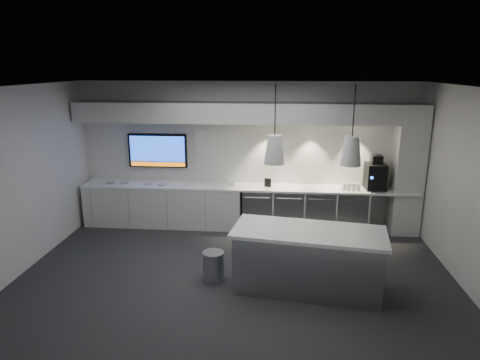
# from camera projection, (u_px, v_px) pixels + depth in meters

# --- Properties ---
(floor) EXTENTS (7.00, 7.00, 0.00)m
(floor) POSITION_uv_depth(u_px,v_px,m) (236.00, 276.00, 6.93)
(floor) COLOR #2A2A2C
(floor) RESTS_ON ground
(ceiling) EXTENTS (7.00, 7.00, 0.00)m
(ceiling) POSITION_uv_depth(u_px,v_px,m) (235.00, 87.00, 6.16)
(ceiling) COLOR black
(ceiling) RESTS_ON wall_back
(wall_back) EXTENTS (7.00, 0.00, 7.00)m
(wall_back) POSITION_uv_depth(u_px,v_px,m) (247.00, 154.00, 8.95)
(wall_back) COLOR silver
(wall_back) RESTS_ON floor
(wall_front) EXTENTS (7.00, 0.00, 7.00)m
(wall_front) POSITION_uv_depth(u_px,v_px,m) (210.00, 257.00, 4.14)
(wall_front) COLOR silver
(wall_front) RESTS_ON floor
(wall_left) EXTENTS (0.00, 7.00, 7.00)m
(wall_left) POSITION_uv_depth(u_px,v_px,m) (18.00, 182.00, 6.84)
(wall_left) COLOR silver
(wall_left) RESTS_ON floor
(wall_right) EXTENTS (0.00, 7.00, 7.00)m
(wall_right) POSITION_uv_depth(u_px,v_px,m) (474.00, 193.00, 6.24)
(wall_right) COLOR silver
(wall_right) RESTS_ON floor
(back_counter) EXTENTS (6.80, 0.65, 0.04)m
(back_counter) POSITION_uv_depth(u_px,v_px,m) (246.00, 187.00, 8.80)
(back_counter) COLOR white
(back_counter) RESTS_ON left_base_cabinets
(left_base_cabinets) EXTENTS (3.30, 0.63, 0.86)m
(left_base_cabinets) POSITION_uv_depth(u_px,v_px,m) (164.00, 205.00, 9.06)
(left_base_cabinets) COLOR silver
(left_base_cabinets) RESTS_ON floor
(fridge_unit_a) EXTENTS (0.60, 0.61, 0.85)m
(fridge_unit_a) POSITION_uv_depth(u_px,v_px,m) (258.00, 208.00, 8.89)
(fridge_unit_a) COLOR #94989C
(fridge_unit_a) RESTS_ON floor
(fridge_unit_b) EXTENTS (0.60, 0.61, 0.85)m
(fridge_unit_b) POSITION_uv_depth(u_px,v_px,m) (288.00, 209.00, 8.84)
(fridge_unit_b) COLOR #94989C
(fridge_unit_b) RESTS_ON floor
(fridge_unit_c) EXTENTS (0.60, 0.61, 0.85)m
(fridge_unit_c) POSITION_uv_depth(u_px,v_px,m) (319.00, 210.00, 8.78)
(fridge_unit_c) COLOR #94989C
(fridge_unit_c) RESTS_ON floor
(fridge_unit_d) EXTENTS (0.60, 0.61, 0.85)m
(fridge_unit_d) POSITION_uv_depth(u_px,v_px,m) (350.00, 211.00, 8.73)
(fridge_unit_d) COLOR #94989C
(fridge_unit_d) RESTS_ON floor
(backsplash) EXTENTS (4.60, 0.03, 1.30)m
(backsplash) POSITION_uv_depth(u_px,v_px,m) (305.00, 153.00, 8.81)
(backsplash) COLOR silver
(backsplash) RESTS_ON wall_back
(soffit) EXTENTS (6.90, 0.60, 0.40)m
(soffit) POSITION_uv_depth(u_px,v_px,m) (246.00, 113.00, 8.43)
(soffit) COLOR silver
(soffit) RESTS_ON wall_back
(column) EXTENTS (0.55, 0.55, 2.60)m
(column) POSITION_uv_depth(u_px,v_px,m) (408.00, 170.00, 8.44)
(column) COLOR silver
(column) RESTS_ON floor
(wall_tv) EXTENTS (1.25, 0.07, 0.72)m
(wall_tv) POSITION_uv_depth(u_px,v_px,m) (158.00, 150.00, 9.05)
(wall_tv) COLOR black
(wall_tv) RESTS_ON wall_back
(island) EXTENTS (2.36, 1.28, 0.95)m
(island) POSITION_uv_depth(u_px,v_px,m) (308.00, 260.00, 6.41)
(island) COLOR #94989C
(island) RESTS_ON floor
(bin) EXTENTS (0.45, 0.45, 0.48)m
(bin) POSITION_uv_depth(u_px,v_px,m) (213.00, 266.00, 6.73)
(bin) COLOR #94989C
(bin) RESTS_ON floor
(coffee_machine) EXTENTS (0.39, 0.56, 0.69)m
(coffee_machine) POSITION_uv_depth(u_px,v_px,m) (375.00, 175.00, 8.52)
(coffee_machine) COLOR black
(coffee_machine) RESTS_ON back_counter
(sign_black) EXTENTS (0.14, 0.06, 0.18)m
(sign_black) POSITION_uv_depth(u_px,v_px,m) (268.00, 183.00, 8.70)
(sign_black) COLOR black
(sign_black) RESTS_ON back_counter
(sign_white) EXTENTS (0.18, 0.04, 0.14)m
(sign_white) POSITION_uv_depth(u_px,v_px,m) (230.00, 184.00, 8.71)
(sign_white) COLOR white
(sign_white) RESTS_ON back_counter
(cup_cluster) EXTENTS (0.35, 0.16, 0.14)m
(cup_cluster) POSITION_uv_depth(u_px,v_px,m) (351.00, 186.00, 8.51)
(cup_cluster) COLOR white
(cup_cluster) RESTS_ON back_counter
(tray_a) EXTENTS (0.18, 0.18, 0.02)m
(tray_a) POSITION_uv_depth(u_px,v_px,m) (111.00, 183.00, 9.00)
(tray_a) COLOR #9F9F9F
(tray_a) RESTS_ON back_counter
(tray_b) EXTENTS (0.18, 0.18, 0.02)m
(tray_b) POSITION_uv_depth(u_px,v_px,m) (125.00, 183.00, 8.99)
(tray_b) COLOR #9F9F9F
(tray_b) RESTS_ON back_counter
(tray_c) EXTENTS (0.18, 0.18, 0.02)m
(tray_c) POSITION_uv_depth(u_px,v_px,m) (148.00, 184.00, 8.89)
(tray_c) COLOR #9F9F9F
(tray_c) RESTS_ON back_counter
(tray_d) EXTENTS (0.20, 0.20, 0.02)m
(tray_d) POSITION_uv_depth(u_px,v_px,m) (163.00, 185.00, 8.85)
(tray_d) COLOR #9F9F9F
(tray_d) RESTS_ON back_counter
(pendant_left) EXTENTS (0.29, 0.29, 1.11)m
(pendant_left) POSITION_uv_depth(u_px,v_px,m) (274.00, 149.00, 6.03)
(pendant_left) COLOR silver
(pendant_left) RESTS_ON ceiling
(pendant_right) EXTENTS (0.29, 0.29, 1.11)m
(pendant_right) POSITION_uv_depth(u_px,v_px,m) (351.00, 151.00, 5.94)
(pendant_right) COLOR silver
(pendant_right) RESTS_ON ceiling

